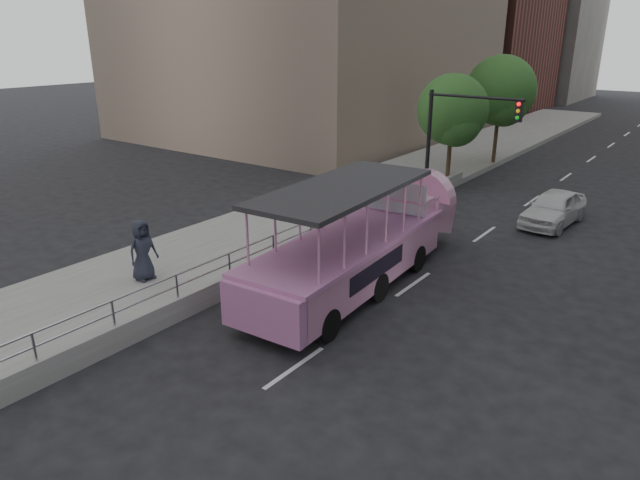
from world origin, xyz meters
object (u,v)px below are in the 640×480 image
Objects in this scene: pedestrian_far at (142,250)px; car at (554,208)px; parking_sign at (373,191)px; street_tree_far at (502,93)px; duck_boat at (365,242)px; traffic_signal at (454,131)px; street_tree_near at (454,113)px.

car is at bearing -28.63° from pedestrian_far.
street_tree_far is (-0.47, 14.57, 2.54)m from parking_sign.
pedestrian_far is (-5.12, -4.62, -0.01)m from duck_boat.
traffic_signal is at bearing -170.79° from car.
street_tree_near is (-2.82, 12.53, 2.55)m from duck_boat.
duck_boat is 4.53m from parking_sign.
pedestrian_far is 9.09m from parking_sign.
pedestrian_far is at bearing -109.11° from parking_sign.
pedestrian_far is 0.68× the size of parking_sign.
street_tree_far is (2.50, 23.15, 3.04)m from pedestrian_far.
parking_sign reaches higher than pedestrian_far.
car is 2.16× the size of pedestrian_far.
traffic_signal is at bearing 97.63° from duck_boat.
traffic_signal is at bearing -81.57° from street_tree_far.
street_tree_far reaches higher than parking_sign.
duck_boat is 3.69× the size of parking_sign.
pedestrian_far is at bearing -105.87° from traffic_signal.
parking_sign is at bearing -88.16° from street_tree_far.
street_tree_near is at bearing 102.67° from duck_boat.
traffic_signal is 0.91× the size of street_tree_near.
parking_sign is 0.44× the size of street_tree_far.
parking_sign is at bearing -85.54° from street_tree_near.
traffic_signal is (-1.22, 9.10, 2.23)m from duck_boat.
duck_boat is 6.90m from pedestrian_far.
traffic_signal is at bearing -65.02° from street_tree_near.
duck_boat is at bearing -82.37° from traffic_signal.
duck_boat is at bearing -61.48° from parking_sign.
duck_boat is 10.04m from car.
street_tree_far reaches higher than car.
street_tree_near reaches higher than parking_sign.
duck_boat is 1.82× the size of street_tree_near.
parking_sign is at bearing -100.23° from traffic_signal.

